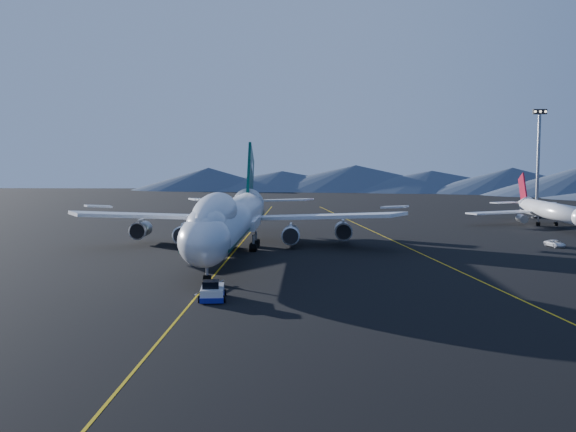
{
  "coord_description": "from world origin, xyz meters",
  "views": [
    {
      "loc": [
        12.88,
        -105.38,
        15.36
      ],
      "look_at": [
        9.12,
        3.05,
        6.0
      ],
      "focal_mm": 40.0,
      "sensor_mm": 36.0,
      "label": 1
    }
  ],
  "objects_px": {
    "second_jet": "(548,210)",
    "service_van": "(555,243)",
    "pushback_tug": "(213,293)",
    "floodlight_mast": "(538,163)",
    "boeing_747": "(232,219)"
  },
  "relations": [
    {
      "from": "pushback_tug",
      "to": "service_van",
      "type": "xyz_separation_m",
      "value": [
        54.67,
        45.65,
        -0.1
      ]
    },
    {
      "from": "boeing_747",
      "to": "second_jet",
      "type": "relative_size",
      "value": 1.68
    },
    {
      "from": "second_jet",
      "to": "boeing_747",
      "type": "bearing_deg",
      "value": -122.77
    },
    {
      "from": "service_van",
      "to": "floodlight_mast",
      "type": "height_order",
      "value": "floodlight_mast"
    },
    {
      "from": "pushback_tug",
      "to": "service_van",
      "type": "bearing_deg",
      "value": 33.77
    },
    {
      "from": "second_jet",
      "to": "floodlight_mast",
      "type": "distance_m",
      "value": 24.21
    },
    {
      "from": "pushback_tug",
      "to": "service_van",
      "type": "relative_size",
      "value": 1.24
    },
    {
      "from": "pushback_tug",
      "to": "floodlight_mast",
      "type": "relative_size",
      "value": 0.19
    },
    {
      "from": "boeing_747",
      "to": "service_van",
      "type": "height_order",
      "value": "boeing_747"
    },
    {
      "from": "service_van",
      "to": "boeing_747",
      "type": "bearing_deg",
      "value": 175.8
    },
    {
      "from": "pushback_tug",
      "to": "second_jet",
      "type": "distance_m",
      "value": 106.42
    },
    {
      "from": "service_van",
      "to": "pushback_tug",
      "type": "bearing_deg",
      "value": -154.32
    },
    {
      "from": "pushback_tug",
      "to": "boeing_747",
      "type": "bearing_deg",
      "value": 87.23
    },
    {
      "from": "second_jet",
      "to": "service_van",
      "type": "relative_size",
      "value": 9.95
    },
    {
      "from": "second_jet",
      "to": "service_van",
      "type": "height_order",
      "value": "second_jet"
    }
  ]
}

